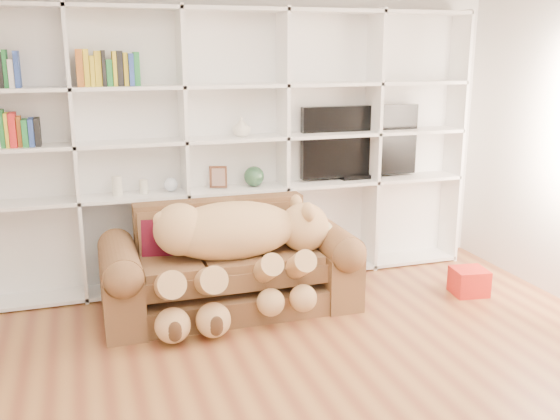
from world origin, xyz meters
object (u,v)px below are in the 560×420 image
object	(u,v)px
teddy_bear	(235,244)
tv	(360,143)
gift_box	(469,281)
sofa	(229,270)

from	to	relation	value
teddy_bear	tv	xyz separation A→B (m)	(1.41, 0.81, 0.61)
gift_box	tv	xyz separation A→B (m)	(-0.60, 1.00, 1.09)
teddy_bear	tv	size ratio (longest dim) A/B	1.34
teddy_bear	tv	distance (m)	1.74
sofa	teddy_bear	distance (m)	0.32
teddy_bear	gift_box	distance (m)	2.08
teddy_bear	tv	bearing A→B (deg)	36.42
gift_box	tv	size ratio (longest dim) A/B	0.24
gift_box	tv	bearing A→B (deg)	121.06
tv	sofa	bearing A→B (deg)	-155.81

